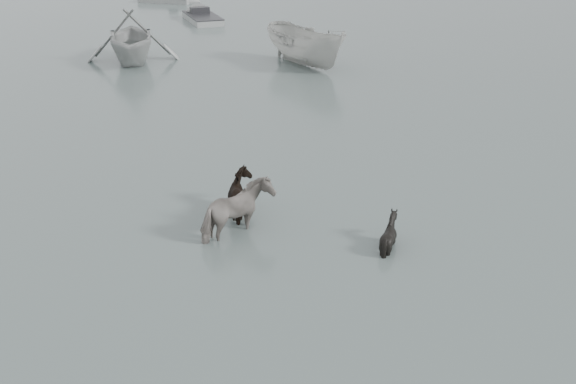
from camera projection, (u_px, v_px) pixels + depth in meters
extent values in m
plane|color=#4A5855|center=(344.00, 218.00, 17.94)|extent=(140.00, 140.00, 0.00)
imported|color=black|center=(236.00, 204.00, 16.81)|extent=(2.02, 1.29, 1.58)
imported|color=black|center=(244.00, 189.00, 18.02)|extent=(1.09, 1.27, 1.28)
imported|color=black|center=(390.00, 224.00, 16.35)|extent=(1.04, 0.93, 1.13)
imported|color=#AEB0AD|center=(131.00, 34.00, 32.87)|extent=(5.77, 6.16, 2.61)
imported|color=#B7B8B3|center=(306.00, 44.00, 32.32)|extent=(2.25, 5.25, 1.98)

